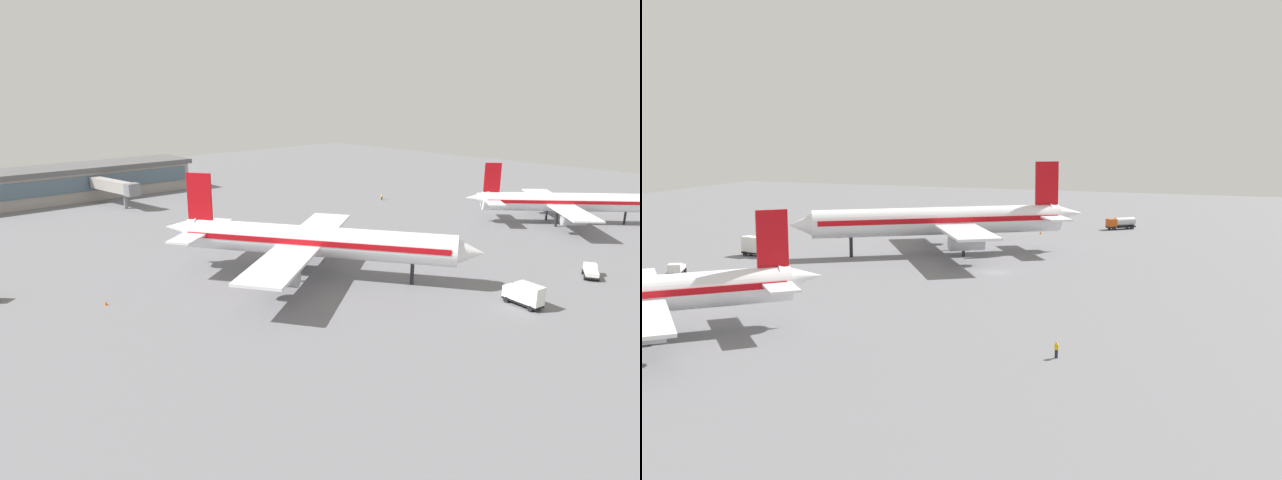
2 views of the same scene
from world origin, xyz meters
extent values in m
plane|color=slate|center=(0.00, 0.00, 0.00)|extent=(288.00, 288.00, 0.00)
cube|color=#9E9993|center=(19.67, -78.00, 3.82)|extent=(62.68, 15.38, 7.63)
cube|color=#4C6070|center=(19.67, -70.16, 4.91)|extent=(60.17, 0.30, 3.93)
cube|color=#59595B|center=(19.67, -78.00, 8.18)|extent=(65.19, 15.99, 1.31)
cylinder|color=white|center=(13.45, 14.49, 5.77)|extent=(27.82, 39.26, 4.81)
cone|color=white|center=(0.77, 34.02, 5.77)|extent=(6.45, 6.52, 4.57)
cone|color=white|center=(26.13, -5.04, 6.49)|extent=(6.50, 7.13, 3.84)
cube|color=red|center=(13.45, 14.49, 6.13)|extent=(26.95, 37.84, 0.86)
cube|color=white|center=(14.64, 12.66, 5.29)|extent=(38.62, 28.46, 0.43)
cylinder|color=#A5A8AD|center=(4.89, 6.33, 3.60)|extent=(5.31, 6.20, 2.64)
cylinder|color=#A5A8AD|center=(24.38, 18.99, 3.60)|extent=(5.31, 6.20, 2.64)
cube|color=white|center=(24.15, -2.00, 6.25)|extent=(16.06, 12.32, 0.35)
cube|color=red|center=(24.15, -2.00, 12.01)|extent=(2.72, 3.80, 7.69)
cylinder|color=black|center=(5.12, 27.31, 1.68)|extent=(0.58, 0.58, 3.36)
cylinder|color=black|center=(12.13, 9.47, 1.68)|extent=(0.58, 0.58, 3.36)
cylinder|color=black|center=(18.57, 13.65, 1.68)|extent=(0.58, 0.58, 3.36)
cylinder|color=white|center=(-51.17, 25.62, 4.85)|extent=(28.19, 29.48, 4.04)
cone|color=white|center=(-37.71, 11.39, 5.46)|extent=(5.82, 5.89, 3.23)
cube|color=red|center=(-51.17, 25.62, 5.15)|extent=(27.24, 28.47, 0.73)
cube|color=white|center=(-49.90, 24.29, 4.45)|extent=(29.41, 28.26, 0.36)
cylinder|color=#A5A8AD|center=(-57.01, 17.57, 3.03)|extent=(4.90, 5.00, 2.22)
cylinder|color=#A5A8AD|center=(-42.80, 31.00, 3.03)|extent=(4.90, 5.00, 2.22)
cube|color=white|center=(-39.80, 13.61, 5.26)|extent=(12.41, 11.99, 0.29)
cube|color=red|center=(-39.80, 13.61, 10.11)|extent=(2.74, 2.86, 6.47)
cylinder|color=black|center=(-60.01, 34.97, 1.41)|extent=(0.49, 0.49, 2.83)
cylinder|color=black|center=(-51.50, 21.26, 1.41)|extent=(0.49, 0.49, 2.83)
cylinder|color=black|center=(-46.80, 25.71, 1.41)|extent=(0.49, 0.49, 2.83)
cube|color=black|center=(0.50, 42.99, 0.55)|extent=(2.79, 5.83, 0.30)
cube|color=white|center=(0.19, 41.12, 1.50)|extent=(2.17, 2.09, 1.60)
cube|color=#3F596B|center=(0.06, 40.32, 1.82)|extent=(1.59, 0.34, 0.90)
cube|color=white|center=(0.65, 43.88, 2.00)|extent=(2.49, 4.06, 2.60)
cylinder|color=black|center=(1.12, 40.90, 0.40)|extent=(0.43, 0.84, 0.80)
cylinder|color=black|center=(-0.76, 41.21, 0.40)|extent=(0.43, 0.84, 0.80)
cylinder|color=black|center=(1.76, 44.77, 0.40)|extent=(0.43, 0.84, 0.80)
cylinder|color=black|center=(-0.12, 45.08, 0.40)|extent=(0.43, 0.84, 0.80)
cube|color=black|center=(-18.36, 44.58, 0.55)|extent=(4.77, 3.76, 0.30)
cube|color=white|center=(-19.50, 43.96, 1.30)|extent=(2.49, 2.53, 1.20)
cube|color=#3F596B|center=(-20.22, 43.57, 1.54)|extent=(0.83, 1.44, 0.67)
cube|color=white|center=(-17.57, 45.00, 1.00)|extent=(3.19, 2.91, 0.60)
cylinder|color=black|center=(-19.26, 43.01, 0.40)|extent=(0.85, 0.64, 0.80)
cylinder|color=black|center=(-20.17, 44.68, 0.40)|extent=(0.85, 0.64, 0.80)
cylinder|color=black|center=(-16.55, 44.47, 0.40)|extent=(0.85, 0.64, 0.80)
cylinder|color=black|center=(-17.46, 46.14, 0.40)|extent=(0.85, 0.64, 0.80)
cylinder|color=#1E2338|center=(-41.23, -19.55, 0.42)|extent=(0.45, 0.45, 0.85)
cylinder|color=yellow|center=(-41.23, -19.55, 1.15)|extent=(0.53, 0.53, 0.60)
sphere|color=tan|center=(-41.23, -19.55, 1.56)|extent=(0.22, 0.22, 0.22)
cylinder|color=yellow|center=(-41.38, -19.74, 1.15)|extent=(0.10, 0.10, 0.54)
cylinder|color=yellow|center=(-41.08, -19.37, 1.15)|extent=(0.10, 0.10, 0.54)
cube|color=#9E9993|center=(15.28, -61.31, 5.20)|extent=(4.85, 17.23, 2.80)
cylinder|color=slate|center=(14.48, -55.40, 1.90)|extent=(0.90, 0.90, 3.80)
cube|color=slate|center=(14.00, -51.88, 5.20)|extent=(3.41, 2.80, 3.08)
cone|color=#EA590C|center=(43.15, 3.88, 0.30)|extent=(0.44, 0.44, 0.60)
camera|label=1|loc=(68.77, 76.09, 29.06)|focal=30.63mm
camera|label=2|loc=(-118.19, -37.54, 23.51)|focal=46.06mm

